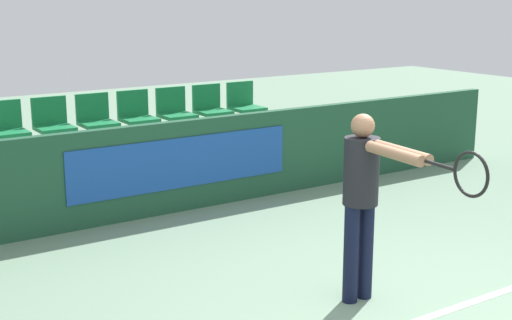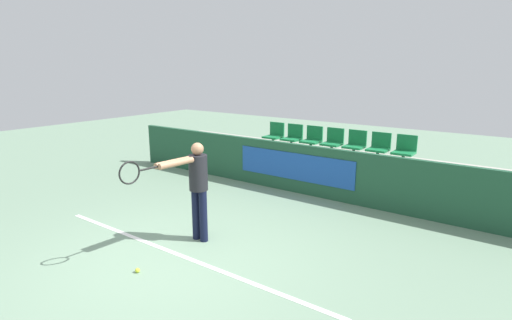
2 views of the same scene
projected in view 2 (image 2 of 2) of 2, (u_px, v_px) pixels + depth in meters
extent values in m
plane|color=gray|center=(169.00, 259.00, 5.91)|extent=(30.00, 30.00, 0.00)
cube|color=white|center=(178.00, 254.00, 6.04)|extent=(5.55, 0.08, 0.01)
cube|color=#1E4C33|center=(301.00, 169.00, 8.87)|extent=(10.17, 0.12, 1.10)
cube|color=#19479E|center=(294.00, 166.00, 8.88)|extent=(2.88, 0.02, 0.61)
cube|color=#ADA89E|center=(312.00, 180.00, 9.38)|extent=(9.77, 0.92, 0.36)
cube|color=#ADA89E|center=(330.00, 165.00, 10.06)|extent=(9.77, 0.92, 0.72)
cylinder|color=#333333|center=(253.00, 159.00, 10.37)|extent=(0.07, 0.07, 0.13)
cube|color=#197A42|center=(253.00, 156.00, 10.34)|extent=(0.46, 0.45, 0.05)
cube|color=#197A42|center=(258.00, 147.00, 10.46)|extent=(0.46, 0.04, 0.36)
cylinder|color=#333333|center=(272.00, 162.00, 10.03)|extent=(0.07, 0.07, 0.13)
cube|color=#197A42|center=(272.00, 159.00, 10.01)|extent=(0.46, 0.45, 0.05)
cube|color=#197A42|center=(277.00, 149.00, 10.12)|extent=(0.46, 0.04, 0.36)
cylinder|color=#333333|center=(292.00, 166.00, 9.69)|extent=(0.07, 0.07, 0.13)
cube|color=#197A42|center=(292.00, 162.00, 9.67)|extent=(0.46, 0.45, 0.05)
cube|color=#197A42|center=(297.00, 152.00, 9.78)|extent=(0.46, 0.04, 0.36)
cylinder|color=#333333|center=(314.00, 169.00, 9.36)|extent=(0.07, 0.07, 0.13)
cube|color=#197A42|center=(314.00, 165.00, 9.34)|extent=(0.46, 0.45, 0.05)
cube|color=#197A42|center=(318.00, 155.00, 9.45)|extent=(0.46, 0.04, 0.36)
cylinder|color=#333333|center=(337.00, 173.00, 9.02)|extent=(0.07, 0.07, 0.13)
cube|color=#197A42|center=(337.00, 169.00, 9.00)|extent=(0.46, 0.45, 0.05)
cube|color=#197A42|center=(341.00, 159.00, 9.11)|extent=(0.46, 0.04, 0.36)
cylinder|color=#333333|center=(362.00, 177.00, 8.68)|extent=(0.07, 0.07, 0.13)
cube|color=#197A42|center=(362.00, 173.00, 8.66)|extent=(0.46, 0.45, 0.05)
cube|color=#197A42|center=(366.00, 162.00, 8.78)|extent=(0.46, 0.04, 0.36)
cylinder|color=#333333|center=(389.00, 182.00, 8.35)|extent=(0.07, 0.07, 0.13)
cube|color=#197A42|center=(389.00, 177.00, 8.33)|extent=(0.46, 0.45, 0.05)
cube|color=#197A42|center=(393.00, 166.00, 8.44)|extent=(0.46, 0.04, 0.36)
cylinder|color=#333333|center=(273.00, 140.00, 11.01)|extent=(0.07, 0.07, 0.13)
cube|color=#197A42|center=(273.00, 137.00, 10.99)|extent=(0.46, 0.45, 0.05)
cube|color=#197A42|center=(277.00, 129.00, 11.10)|extent=(0.46, 0.04, 0.36)
cylinder|color=#333333|center=(291.00, 143.00, 10.67)|extent=(0.07, 0.07, 0.13)
cube|color=#197A42|center=(291.00, 139.00, 10.65)|extent=(0.46, 0.45, 0.05)
cube|color=#197A42|center=(295.00, 131.00, 10.76)|extent=(0.46, 0.04, 0.36)
cylinder|color=#333333|center=(311.00, 145.00, 10.33)|extent=(0.07, 0.07, 0.13)
cube|color=#197A42|center=(311.00, 142.00, 10.31)|extent=(0.46, 0.45, 0.05)
cube|color=#197A42|center=(315.00, 133.00, 10.43)|extent=(0.46, 0.04, 0.36)
cylinder|color=#333333|center=(331.00, 148.00, 10.00)|extent=(0.07, 0.07, 0.13)
cube|color=#197A42|center=(332.00, 144.00, 9.98)|extent=(0.46, 0.45, 0.05)
cube|color=#197A42|center=(336.00, 135.00, 10.09)|extent=(0.46, 0.04, 0.36)
cylinder|color=#333333|center=(354.00, 151.00, 9.66)|extent=(0.07, 0.07, 0.13)
cube|color=#197A42|center=(354.00, 147.00, 9.64)|extent=(0.46, 0.45, 0.05)
cube|color=#197A42|center=(358.00, 137.00, 9.75)|extent=(0.46, 0.04, 0.36)
cylinder|color=#333333|center=(378.00, 154.00, 9.33)|extent=(0.07, 0.07, 0.13)
cube|color=#197A42|center=(378.00, 150.00, 9.31)|extent=(0.46, 0.45, 0.05)
cube|color=#197A42|center=(381.00, 140.00, 9.42)|extent=(0.46, 0.04, 0.36)
cylinder|color=#333333|center=(403.00, 157.00, 8.99)|extent=(0.07, 0.07, 0.13)
cube|color=#197A42|center=(403.00, 153.00, 8.97)|extent=(0.46, 0.45, 0.05)
cube|color=#197A42|center=(407.00, 143.00, 9.08)|extent=(0.46, 0.04, 0.36)
cylinder|color=black|center=(196.00, 214.00, 6.52)|extent=(0.13, 0.13, 0.86)
cylinder|color=black|center=(203.00, 216.00, 6.42)|extent=(0.13, 0.13, 0.86)
cylinder|color=black|center=(198.00, 173.00, 6.31)|extent=(0.30, 0.30, 0.57)
sphere|color=#9E7051|center=(197.00, 149.00, 6.22)|extent=(0.20, 0.20, 0.20)
cylinder|color=#9E7051|center=(173.00, 162.00, 5.94)|extent=(0.14, 0.62, 0.09)
cylinder|color=#9E7051|center=(176.00, 163.00, 5.89)|extent=(0.14, 0.62, 0.09)
cylinder|color=black|center=(148.00, 169.00, 5.58)|extent=(0.05, 0.30, 0.03)
torus|color=black|center=(129.00, 173.00, 5.36)|extent=(0.05, 0.32, 0.32)
sphere|color=#CCDB33|center=(137.00, 270.00, 5.51)|extent=(0.07, 0.07, 0.07)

